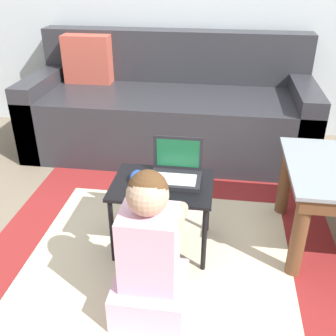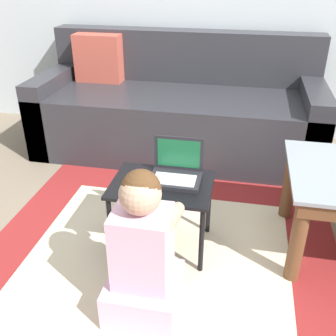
{
  "view_description": "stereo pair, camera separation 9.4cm",
  "coord_description": "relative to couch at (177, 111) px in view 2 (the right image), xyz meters",
  "views": [
    {
      "loc": [
        0.22,
        -1.47,
        1.34
      ],
      "look_at": [
        -0.02,
        0.18,
        0.44
      ],
      "focal_mm": 42.0,
      "sensor_mm": 36.0,
      "label": 1
    },
    {
      "loc": [
        0.31,
        -1.46,
        1.34
      ],
      "look_at": [
        -0.02,
        0.18,
        0.44
      ],
      "focal_mm": 42.0,
      "sensor_mm": 36.0,
      "label": 2
    }
  ],
  "objects": [
    {
      "name": "ground_plane",
      "position": [
        0.19,
        -1.34,
        -0.3
      ],
      "size": [
        16.0,
        16.0,
        0.0
      ],
      "primitive_type": "plane",
      "color": "#7F705B"
    },
    {
      "name": "area_rug",
      "position": [
        0.14,
        -1.42,
        -0.3
      ],
      "size": [
        1.8,
        1.92,
        0.01
      ],
      "color": "maroon",
      "rests_on": "ground_plane"
    },
    {
      "name": "couch",
      "position": [
        0.0,
        0.0,
        0.0
      ],
      "size": [
        2.07,
        0.85,
        0.85
      ],
      "color": "#2D2D33",
      "rests_on": "ground_plane"
    },
    {
      "name": "laptop_desk",
      "position": [
        0.14,
        -1.21,
        0.03
      ],
      "size": [
        0.49,
        0.36,
        0.38
      ],
      "color": "black",
      "rests_on": "ground_plane"
    },
    {
      "name": "laptop",
      "position": [
        0.2,
        -1.15,
        0.11
      ],
      "size": [
        0.25,
        0.19,
        0.2
      ],
      "color": "#232328",
      "rests_on": "laptop_desk"
    },
    {
      "name": "computer_mouse",
      "position": [
        0.01,
        -1.19,
        0.1
      ],
      "size": [
        0.06,
        0.11,
        0.04
      ],
      "color": "#234CB2",
      "rests_on": "laptop_desk"
    },
    {
      "name": "person_seated",
      "position": [
        0.16,
        -1.63,
        -0.01
      ],
      "size": [
        0.3,
        0.37,
        0.67
      ],
      "color": "#E5B2CC",
      "rests_on": "ground_plane"
    }
  ]
}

